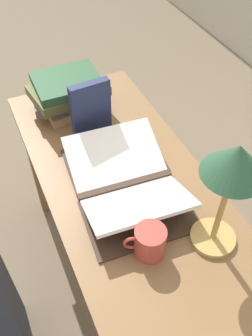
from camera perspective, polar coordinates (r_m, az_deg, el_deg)
ground_plane at (r=1.94m, az=-0.11°, el=-16.46°), size 12.00×12.00×0.00m
reading_desk at (r=1.42m, az=-0.14°, el=-5.04°), size 1.29×0.56×0.74m
open_book at (r=1.28m, az=-0.09°, el=-2.11°), size 0.53×0.39×0.10m
book_stack_tall at (r=1.58m, az=-8.73°, el=11.17°), size 0.24×0.32×0.16m
book_standing_upright at (r=1.42m, az=-5.35°, el=8.68°), size 0.04×0.15×0.24m
reading_lamp at (r=0.97m, az=15.97°, el=-0.50°), size 0.17×0.17×0.39m
coffee_mug at (r=1.11m, az=3.59°, el=-11.16°), size 0.09×0.12×0.10m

